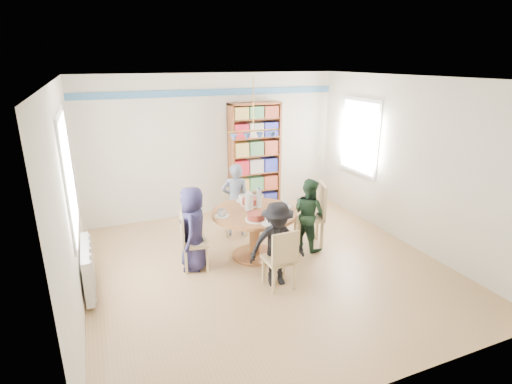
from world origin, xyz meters
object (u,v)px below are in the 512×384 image
radiator (88,268)px  person_far (235,200)px  bookshelf (255,158)px  chair_far (234,207)px  person_right (309,214)px  chair_left (190,239)px  dining_table (254,223)px  person_near (277,244)px  chair_right (314,212)px  person_left (193,228)px  chair_near (282,257)px

radiator → person_far: person_far is taller
bookshelf → person_far: bearing=-126.7°
chair_far → person_right: person_right is taller
chair_left → bookshelf: (1.82, 1.95, 0.59)m
chair_far → dining_table: bearing=-91.1°
person_right → person_near: (-0.95, -0.82, 0.01)m
chair_left → chair_far: (1.03, 0.97, 0.01)m
dining_table → person_right: 0.92m
chair_far → person_far: 0.19m
chair_right → chair_left: bearing=-179.4°
radiator → person_left: bearing=4.2°
person_near → bookshelf: (0.84, 2.81, 0.47)m
dining_table → chair_right: 1.07m
chair_near → person_right: (0.95, 0.97, 0.11)m
chair_left → chair_right: (2.07, 0.02, 0.11)m
chair_far → person_right: bearing=-48.3°
chair_left → person_far: size_ratio=0.66×
person_left → person_right: person_left is taller
dining_table → chair_near: (-0.03, -1.00, -0.08)m
chair_near → dining_table: bearing=88.3°
bookshelf → person_right: bearing=-86.7°
chair_left → person_left: size_ratio=0.68×
chair_left → bookshelf: bookshelf is taller
chair_left → chair_right: chair_right is taller
radiator → chair_far: (2.40, 1.07, 0.12)m
person_near → radiator: bearing=169.6°
chair_right → chair_far: chair_right is taller
dining_table → chair_right: (1.06, 0.03, 0.02)m
radiator → chair_left: (1.38, 0.09, 0.12)m
radiator → person_near: person_near is taller
radiator → person_left: 1.47m
chair_far → bookshelf: bearing=50.9°
dining_table → chair_left: 1.01m
radiator → chair_left: 1.39m
radiator → chair_right: size_ratio=0.96×
chair_right → person_right: (-0.14, -0.07, 0.01)m
radiator → dining_table: bearing=2.1°
chair_right → radiator: bearing=-178.1°
person_left → radiator: bearing=-67.5°
chair_left → person_far: (1.02, 0.88, 0.17)m
chair_left → person_left: 0.17m
radiator → person_right: (3.31, 0.05, 0.23)m
chair_near → person_right: person_right is taller
person_far → person_right: bearing=148.8°
radiator → chair_near: (2.36, -0.92, 0.12)m
chair_far → person_right: 1.37m
chair_far → chair_near: bearing=-91.4°
person_right → bookshelf: 2.05m
dining_table → chair_near: bearing=-91.7°
dining_table → person_left: (-0.95, 0.02, 0.07)m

